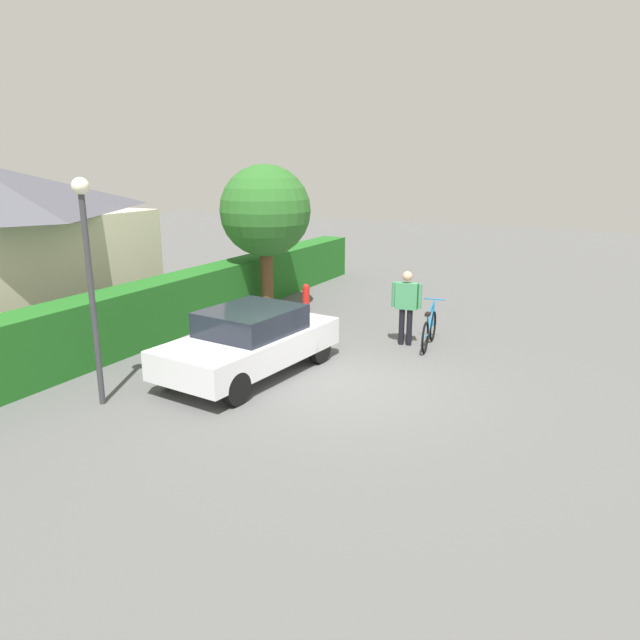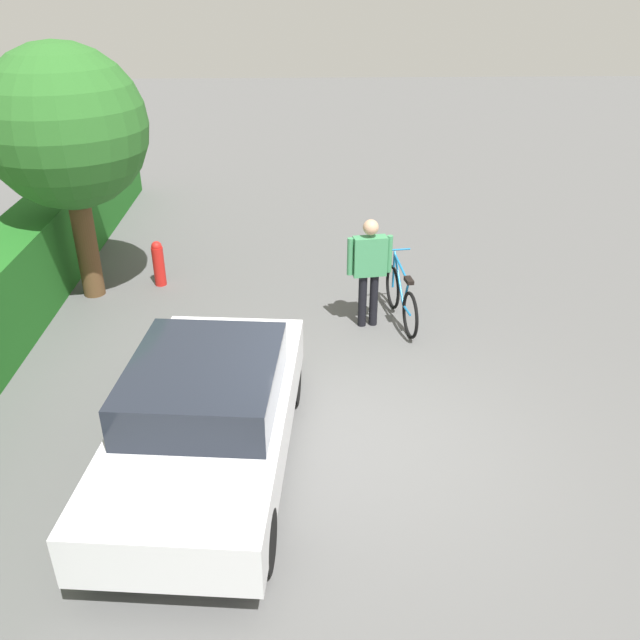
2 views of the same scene
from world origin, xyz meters
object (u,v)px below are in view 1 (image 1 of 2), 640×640
at_px(fire_hydrant, 306,298).
at_px(tree_kerbside, 265,212).
at_px(parked_car_near, 250,341).
at_px(person_rider, 406,302).
at_px(street_lamp, 88,260).
at_px(bicycle, 429,330).

bearing_deg(fire_hydrant, tree_kerbside, 107.65).
relative_size(parked_car_near, person_rider, 2.35).
height_order(tree_kerbside, fire_hydrant, tree_kerbside).
distance_m(tree_kerbside, fire_hydrant, 2.61).
bearing_deg(tree_kerbside, street_lamp, -171.71).
bearing_deg(bicycle, tree_kerbside, 77.14).
xyz_separation_m(person_rider, fire_hydrant, (1.61, 3.49, -0.60)).
height_order(person_rider, fire_hydrant, person_rider).
xyz_separation_m(person_rider, street_lamp, (-5.71, 3.54, 1.51)).
bearing_deg(tree_kerbside, fire_hydrant, -72.35).
distance_m(person_rider, street_lamp, 6.88).
distance_m(street_lamp, tree_kerbside, 7.06).
relative_size(bicycle, person_rider, 0.99).
xyz_separation_m(bicycle, tree_kerbside, (1.16, 5.09, 2.38)).
xyz_separation_m(bicycle, street_lamp, (-5.82, 4.07, 2.13)).
distance_m(parked_car_near, street_lamp, 3.40).
relative_size(street_lamp, tree_kerbside, 0.95).
relative_size(bicycle, street_lamp, 0.44).
bearing_deg(person_rider, street_lamp, 148.18).
xyz_separation_m(street_lamp, fire_hydrant, (7.32, -0.05, -2.11)).
bearing_deg(tree_kerbside, parked_car_near, -151.20).
bearing_deg(fire_hydrant, bicycle, -110.47).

